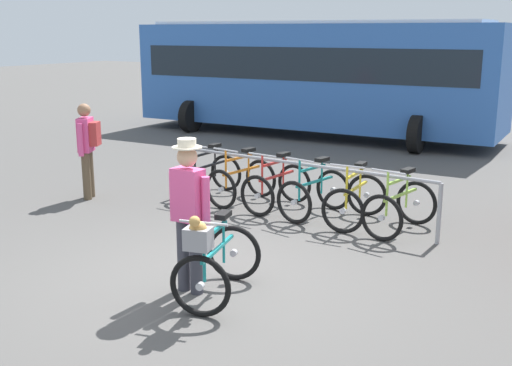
{
  "coord_description": "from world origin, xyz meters",
  "views": [
    {
      "loc": [
        4.07,
        -5.59,
        2.83
      ],
      "look_at": [
        0.24,
        0.87,
        1.0
      ],
      "focal_mm": 44.07,
      "sensor_mm": 36.0,
      "label": 1
    }
  ],
  "objects_px": {
    "racked_bike_teal": "(314,193)",
    "racked_bike_orange": "(242,181)",
    "racked_bike_black": "(209,176)",
    "racked_bike_yellow": "(355,200)",
    "pedestrian_with_backpack": "(87,145)",
    "racked_bike_lime": "(400,208)",
    "racked_bike_red": "(277,187)",
    "person_with_featured_bike": "(189,209)",
    "featured_bicycle": "(214,259)",
    "bus_distant": "(314,72)"
  },
  "relations": [
    {
      "from": "racked_bike_teal",
      "to": "racked_bike_orange",
      "type": "bearing_deg",
      "value": 175.93
    },
    {
      "from": "racked_bike_black",
      "to": "racked_bike_yellow",
      "type": "xyz_separation_m",
      "value": [
        2.79,
        -0.2,
        0.0
      ]
    },
    {
      "from": "racked_bike_orange",
      "to": "pedestrian_with_backpack",
      "type": "height_order",
      "value": "pedestrian_with_backpack"
    },
    {
      "from": "racked_bike_black",
      "to": "racked_bike_lime",
      "type": "height_order",
      "value": "same"
    },
    {
      "from": "racked_bike_red",
      "to": "person_with_featured_bike",
      "type": "distance_m",
      "value": 3.52
    },
    {
      "from": "racked_bike_red",
      "to": "racked_bike_yellow",
      "type": "distance_m",
      "value": 1.4
    },
    {
      "from": "racked_bike_yellow",
      "to": "pedestrian_with_backpack",
      "type": "height_order",
      "value": "pedestrian_with_backpack"
    },
    {
      "from": "racked_bike_orange",
      "to": "featured_bicycle",
      "type": "xyz_separation_m",
      "value": [
        1.86,
        -3.53,
        0.12
      ]
    },
    {
      "from": "featured_bicycle",
      "to": "pedestrian_with_backpack",
      "type": "bearing_deg",
      "value": 150.21
    },
    {
      "from": "racked_bike_yellow",
      "to": "bus_distant",
      "type": "bearing_deg",
      "value": 120.03
    },
    {
      "from": "racked_bike_red",
      "to": "pedestrian_with_backpack",
      "type": "height_order",
      "value": "pedestrian_with_backpack"
    },
    {
      "from": "racked_bike_orange",
      "to": "person_with_featured_bike",
      "type": "distance_m",
      "value": 3.79
    },
    {
      "from": "racked_bike_orange",
      "to": "bus_distant",
      "type": "bearing_deg",
      "value": 106.34
    },
    {
      "from": "racked_bike_lime",
      "to": "racked_bike_black",
      "type": "bearing_deg",
      "value": 175.93
    },
    {
      "from": "racked_bike_black",
      "to": "racked_bike_red",
      "type": "distance_m",
      "value": 1.4
    },
    {
      "from": "racked_bike_black",
      "to": "racked_bike_teal",
      "type": "height_order",
      "value": "same"
    },
    {
      "from": "person_with_featured_bike",
      "to": "bus_distant",
      "type": "bearing_deg",
      "value": 108.67
    },
    {
      "from": "racked_bike_red",
      "to": "featured_bicycle",
      "type": "xyz_separation_m",
      "value": [
        1.16,
        -3.48,
        0.12
      ]
    },
    {
      "from": "racked_bike_orange",
      "to": "racked_bike_yellow",
      "type": "distance_m",
      "value": 2.1
    },
    {
      "from": "racked_bike_black",
      "to": "bus_distant",
      "type": "relative_size",
      "value": 0.11
    },
    {
      "from": "person_with_featured_bike",
      "to": "pedestrian_with_backpack",
      "type": "bearing_deg",
      "value": 148.82
    },
    {
      "from": "racked_bike_black",
      "to": "racked_bike_teal",
      "type": "distance_m",
      "value": 2.1
    },
    {
      "from": "racked_bike_red",
      "to": "pedestrian_with_backpack",
      "type": "xyz_separation_m",
      "value": [
        -3.12,
        -1.03,
        0.57
      ]
    },
    {
      "from": "racked_bike_red",
      "to": "bus_distant",
      "type": "distance_m",
      "value": 7.74
    },
    {
      "from": "racked_bike_yellow",
      "to": "person_with_featured_bike",
      "type": "height_order",
      "value": "person_with_featured_bike"
    },
    {
      "from": "racked_bike_orange",
      "to": "racked_bike_yellow",
      "type": "xyz_separation_m",
      "value": [
        2.09,
        -0.15,
        -0.0
      ]
    },
    {
      "from": "racked_bike_yellow",
      "to": "racked_bike_lime",
      "type": "distance_m",
      "value": 0.7
    },
    {
      "from": "racked_bike_yellow",
      "to": "racked_bike_black",
      "type": "bearing_deg",
      "value": 175.93
    },
    {
      "from": "racked_bike_red",
      "to": "racked_bike_orange",
      "type": "bearing_deg",
      "value": 175.93
    },
    {
      "from": "featured_bicycle",
      "to": "person_with_featured_bike",
      "type": "relative_size",
      "value": 0.73
    },
    {
      "from": "featured_bicycle",
      "to": "bus_distant",
      "type": "relative_size",
      "value": 0.12
    },
    {
      "from": "racked_bike_lime",
      "to": "pedestrian_with_backpack",
      "type": "bearing_deg",
      "value": -170.39
    },
    {
      "from": "racked_bike_teal",
      "to": "featured_bicycle",
      "type": "bearing_deg",
      "value": -82.36
    },
    {
      "from": "racked_bike_red",
      "to": "racked_bike_yellow",
      "type": "relative_size",
      "value": 1.04
    },
    {
      "from": "racked_bike_lime",
      "to": "bus_distant",
      "type": "bearing_deg",
      "value": 123.84
    },
    {
      "from": "racked_bike_red",
      "to": "person_with_featured_bike",
      "type": "bearing_deg",
      "value": -77.08
    },
    {
      "from": "featured_bicycle",
      "to": "person_with_featured_bike",
      "type": "distance_m",
      "value": 0.61
    },
    {
      "from": "racked_bike_yellow",
      "to": "pedestrian_with_backpack",
      "type": "relative_size",
      "value": 0.68
    },
    {
      "from": "racked_bike_red",
      "to": "pedestrian_with_backpack",
      "type": "bearing_deg",
      "value": -161.69
    },
    {
      "from": "racked_bike_black",
      "to": "racked_bike_orange",
      "type": "distance_m",
      "value": 0.7
    },
    {
      "from": "racked_bike_black",
      "to": "pedestrian_with_backpack",
      "type": "bearing_deg",
      "value": -146.68
    },
    {
      "from": "racked_bike_teal",
      "to": "bus_distant",
      "type": "height_order",
      "value": "bus_distant"
    },
    {
      "from": "racked_bike_teal",
      "to": "bus_distant",
      "type": "relative_size",
      "value": 0.12
    },
    {
      "from": "racked_bike_red",
      "to": "featured_bicycle",
      "type": "distance_m",
      "value": 3.67
    },
    {
      "from": "racked_bike_black",
      "to": "racked_bike_lime",
      "type": "bearing_deg",
      "value": -4.07
    },
    {
      "from": "racked_bike_teal",
      "to": "racked_bike_yellow",
      "type": "height_order",
      "value": "same"
    },
    {
      "from": "racked_bike_lime",
      "to": "bus_distant",
      "type": "height_order",
      "value": "bus_distant"
    },
    {
      "from": "racked_bike_orange",
      "to": "racked_bike_lime",
      "type": "distance_m",
      "value": 2.8
    },
    {
      "from": "racked_bike_lime",
      "to": "person_with_featured_bike",
      "type": "bearing_deg",
      "value": -112.14
    },
    {
      "from": "racked_bike_yellow",
      "to": "racked_bike_teal",
      "type": "bearing_deg",
      "value": 175.93
    }
  ]
}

